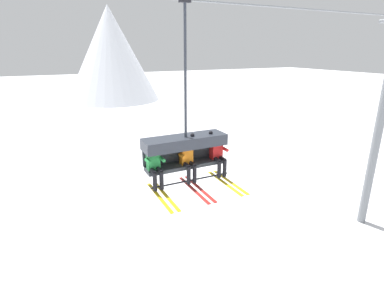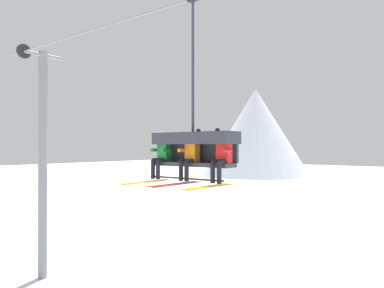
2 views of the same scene
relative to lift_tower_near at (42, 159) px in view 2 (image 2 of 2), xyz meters
The scene contains 6 objects.
mountain_peak_west 56.38m from the lift_tower_near, 109.75° to the left, with size 19.32×19.32×15.86m.
lift_tower_near is the anchor object (origin of this frame).
chairlift_chair 8.32m from the lift_tower_near, ahead, with size 2.30×0.74×4.53m.
skier_green 7.39m from the lift_tower_near, ahead, with size 0.46×1.70×1.23m.
skier_orange 8.33m from the lift_tower_near, ahead, with size 0.48×1.70×1.34m.
skier_red 9.25m from the lift_tower_near, ahead, with size 0.48×1.70×1.34m.
Camera 2 is at (6.37, -8.12, 5.24)m, focal length 35.00 mm.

